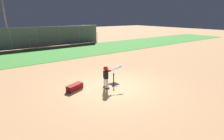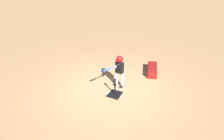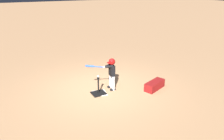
# 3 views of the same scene
# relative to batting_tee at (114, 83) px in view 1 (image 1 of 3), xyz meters

# --- Properties ---
(ground_plane) EXTENTS (90.00, 90.00, 0.00)m
(ground_plane) POSITION_rel_batting_tee_xyz_m (-0.19, -0.27, -0.08)
(ground_plane) COLOR #AD7F56
(grass_outfield_strip) EXTENTS (56.00, 6.58, 0.02)m
(grass_outfield_strip) POSITION_rel_batting_tee_xyz_m (-0.19, 9.70, -0.07)
(grass_outfield_strip) COLOR #3D7F33
(grass_outfield_strip) RESTS_ON ground_plane
(backstop_fence) EXTENTS (15.20, 0.08, 2.27)m
(backstop_fence) POSITION_rel_batting_tee_xyz_m (-0.19, 13.77, 1.11)
(backstop_fence) COLOR #9E9EA3
(backstop_fence) RESTS_ON ground_plane
(home_plate) EXTENTS (0.50, 0.50, 0.02)m
(home_plate) POSITION_rel_batting_tee_xyz_m (-0.04, -0.02, -0.07)
(home_plate) COLOR white
(home_plate) RESTS_ON ground_plane
(batting_tee) EXTENTS (0.44, 0.40, 0.60)m
(batting_tee) POSITION_rel_batting_tee_xyz_m (0.00, 0.00, 0.00)
(batting_tee) COLOR black
(batting_tee) RESTS_ON ground_plane
(batter_child) EXTENTS (1.02, 0.35, 1.11)m
(batter_child) POSITION_rel_batting_tee_xyz_m (-0.53, -0.13, 0.62)
(batter_child) COLOR silver
(batter_child) RESTS_ON ground_plane
(baseball) EXTENTS (0.07, 0.07, 0.07)m
(baseball) POSITION_rel_batting_tee_xyz_m (0.00, 0.00, 0.56)
(baseball) COLOR white
(baseball) RESTS_ON batting_tee
(bleachers_left_center) EXTENTS (3.10, 2.51, 1.29)m
(bleachers_left_center) POSITION_rel_batting_tee_xyz_m (0.17, 14.69, 0.56)
(bleachers_left_center) COLOR #ADAFB7
(bleachers_left_center) RESTS_ON ground_plane
(bleachers_center) EXTENTS (3.97, 2.38, 1.28)m
(bleachers_center) POSITION_rel_batting_tee_xyz_m (6.15, 15.41, 0.55)
(bleachers_center) COLOR #ADAFB7
(bleachers_center) RESTS_ON ground_plane
(equipment_bag) EXTENTS (0.90, 0.59, 0.28)m
(equipment_bag) POSITION_rel_batting_tee_xyz_m (-1.87, 0.57, 0.06)
(equipment_bag) COLOR maroon
(equipment_bag) RESTS_ON ground_plane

